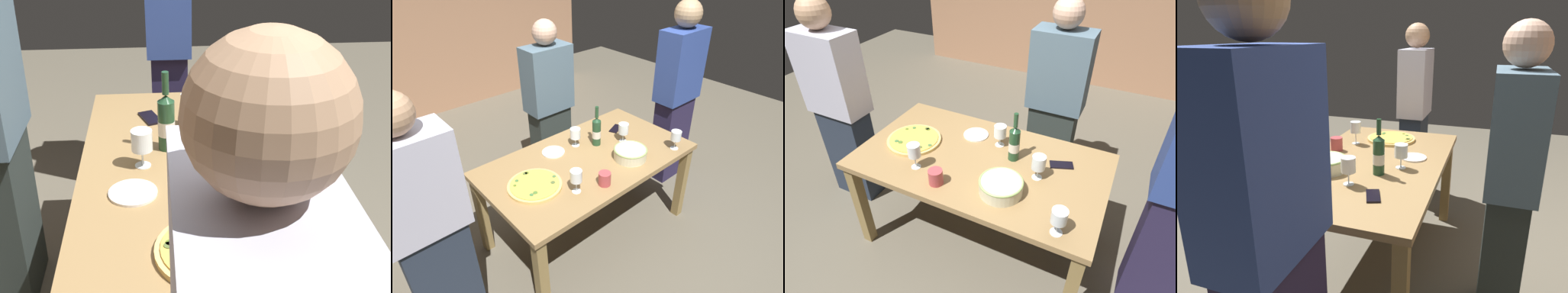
{
  "view_description": "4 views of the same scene",
  "coord_description": "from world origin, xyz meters",
  "views": [
    {
      "loc": [
        -1.77,
        0.14,
        1.79
      ],
      "look_at": [
        0.0,
        0.0,
        0.85
      ],
      "focal_mm": 49.06,
      "sensor_mm": 36.0,
      "label": 1
    },
    {
      "loc": [
        -1.47,
        -1.63,
        2.23
      ],
      "look_at": [
        0.0,
        0.0,
        0.85
      ],
      "focal_mm": 31.78,
      "sensor_mm": 36.0,
      "label": 2
    },
    {
      "loc": [
        0.75,
        -1.49,
        2.07
      ],
      "look_at": [
        0.0,
        0.0,
        0.85
      ],
      "focal_mm": 30.33,
      "sensor_mm": 36.0,
      "label": 3
    },
    {
      "loc": [
        2.01,
        0.71,
        1.55
      ],
      "look_at": [
        0.0,
        0.0,
        0.85
      ],
      "focal_mm": 32.09,
      "sensor_mm": 36.0,
      "label": 4
    }
  ],
  "objects": [
    {
      "name": "wine_glass_by_bottle",
      "position": [
        0.38,
        -0.01,
        0.86
      ],
      "size": [
        0.08,
        0.08,
        0.16
      ],
      "color": "white",
      "rests_on": "dining_table"
    },
    {
      "name": "cell_phone",
      "position": [
        0.48,
        0.17,
        0.76
      ],
      "size": [
        0.16,
        0.12,
        0.01
      ],
      "primitive_type": "cube",
      "rotation": [
        0.0,
        0.0,
        1.94
      ],
      "color": "black",
      "rests_on": "dining_table"
    },
    {
      "name": "pizza",
      "position": [
        -0.5,
        -0.02,
        0.76
      ],
      "size": [
        0.37,
        0.37,
        0.03
      ],
      "color": "#E3B966",
      "rests_on": "dining_table"
    },
    {
      "name": "wine_glass_far_left",
      "position": [
        0.6,
        -0.36,
        0.86
      ],
      "size": [
        0.08,
        0.08,
        0.16
      ],
      "color": "white",
      "rests_on": "dining_table"
    },
    {
      "name": "serving_bowl",
      "position": [
        0.24,
        -0.22,
        0.8
      ],
      "size": [
        0.25,
        0.25,
        0.08
      ],
      "color": "beige",
      "rests_on": "dining_table"
    },
    {
      "name": "wine_glass_far_right",
      "position": [
        -0.32,
        -0.25,
        0.87
      ],
      "size": [
        0.08,
        0.08,
        0.17
      ],
      "color": "white",
      "rests_on": "dining_table"
    },
    {
      "name": "cup_amber",
      "position": [
        -0.13,
        -0.32,
        0.8
      ],
      "size": [
        0.09,
        0.09,
        0.09
      ],
      "primitive_type": "cylinder",
      "color": "#B14246",
      "rests_on": "dining_table"
    },
    {
      "name": "wine_bottle",
      "position": [
        0.19,
        0.1,
        0.87
      ],
      "size": [
        0.07,
        0.07,
        0.34
      ],
      "color": "#1F4327",
      "rests_on": "dining_table"
    },
    {
      "name": "dining_table",
      "position": [
        0.0,
        0.0,
        0.66
      ],
      "size": [
        1.6,
        0.9,
        0.75
      ],
      "color": "olive",
      "rests_on": "ground"
    },
    {
      "name": "wine_glass_near_pizza",
      "position": [
        0.05,
        0.2,
        0.86
      ],
      "size": [
        0.08,
        0.08,
        0.15
      ],
      "color": "white",
      "rests_on": "dining_table"
    },
    {
      "name": "person_host",
      "position": [
        1.19,
        0.06,
        0.9
      ],
      "size": [
        0.43,
        0.24,
        1.76
      ],
      "rotation": [
        0.0,
        0.0,
        -3.09
      ],
      "color": "#251E3E",
      "rests_on": "ground"
    },
    {
      "name": "side_plate",
      "position": [
        -0.15,
        0.24,
        0.76
      ],
      "size": [
        0.18,
        0.18,
        0.01
      ],
      "primitive_type": "cylinder",
      "color": "white",
      "rests_on": "dining_table"
    }
  ]
}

